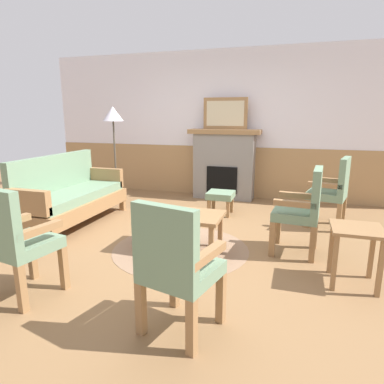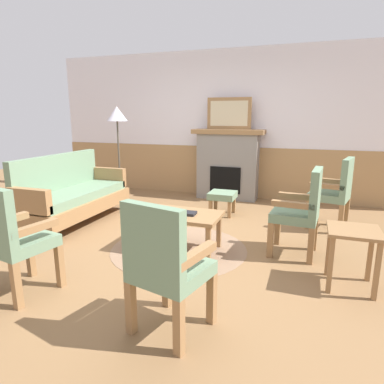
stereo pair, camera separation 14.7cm
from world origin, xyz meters
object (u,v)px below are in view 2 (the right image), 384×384
(armchair_front_center, at_px, (165,263))
(side_table, at_px, (353,242))
(fireplace, at_px, (228,164))
(armchair_by_window_left, at_px, (335,190))
(armchair_near_fireplace, at_px, (302,208))
(coffee_table, at_px, (179,217))
(book_on_table, at_px, (186,213))
(floor_lamp_by_couch, at_px, (117,120))
(framed_picture, at_px, (229,113))
(couch, at_px, (73,196))
(footstool, at_px, (223,197))
(armchair_front_left, at_px, (12,236))

(armchair_front_center, xyz_separation_m, side_table, (1.30, 1.16, -0.10))
(fireplace, relative_size, armchair_by_window_left, 1.33)
(fireplace, relative_size, armchair_near_fireplace, 1.33)
(coffee_table, height_order, book_on_table, book_on_table)
(fireplace, distance_m, floor_lamp_by_couch, 2.14)
(armchair_front_center, relative_size, floor_lamp_by_couch, 0.58)
(framed_picture, relative_size, armchair_near_fireplace, 0.82)
(couch, xyz_separation_m, side_table, (3.60, -0.75, 0.04))
(coffee_table, height_order, floor_lamp_by_couch, floor_lamp_by_couch)
(couch, relative_size, footstool, 4.50)
(armchair_by_window_left, relative_size, armchair_front_center, 1.00)
(armchair_front_left, height_order, floor_lamp_by_couch, floor_lamp_by_couch)
(framed_picture, distance_m, armchair_front_left, 4.24)
(couch, height_order, armchair_near_fireplace, same)
(armchair_front_center, bearing_deg, armchair_by_window_left, 66.53)
(fireplace, distance_m, armchair_front_left, 4.11)
(armchair_near_fireplace, height_order, armchair_front_center, same)
(armchair_front_left, bearing_deg, fireplace, 77.32)
(framed_picture, bearing_deg, book_on_table, -86.74)
(fireplace, relative_size, coffee_table, 1.35)
(framed_picture, xyz_separation_m, side_table, (1.84, -2.91, -1.13))
(book_on_table, height_order, armchair_near_fireplace, armchair_near_fireplace)
(book_on_table, height_order, side_table, side_table)
(couch, distance_m, book_on_table, 1.98)
(armchair_by_window_left, height_order, side_table, armchair_by_window_left)
(floor_lamp_by_couch, bearing_deg, armchair_by_window_left, -6.27)
(armchair_front_left, bearing_deg, side_table, 21.98)
(armchair_by_window_left, relative_size, floor_lamp_by_couch, 0.58)
(fireplace, xyz_separation_m, footstool, (0.18, -1.06, -0.37))
(armchair_near_fireplace, height_order, floor_lamp_by_couch, floor_lamp_by_couch)
(fireplace, distance_m, book_on_table, 2.64)
(side_table, relative_size, floor_lamp_by_couch, 0.33)
(armchair_front_center, bearing_deg, floor_lamp_by_couch, 125.67)
(armchair_near_fireplace, distance_m, armchair_front_left, 2.85)
(book_on_table, relative_size, floor_lamp_by_couch, 0.13)
(armchair_by_window_left, distance_m, armchair_front_center, 3.13)
(armchair_near_fireplace, distance_m, floor_lamp_by_couch, 3.64)
(armchair_near_fireplace, relative_size, armchair_front_left, 1.00)
(couch, distance_m, armchair_by_window_left, 3.68)
(coffee_table, height_order, armchair_front_center, armchair_front_center)
(coffee_table, bearing_deg, footstool, 85.29)
(armchair_near_fireplace, bearing_deg, side_table, -53.00)
(couch, distance_m, footstool, 2.23)
(armchair_by_window_left, height_order, armchair_front_center, same)
(framed_picture, height_order, coffee_table, framed_picture)
(armchair_front_left, height_order, armchair_front_center, same)
(armchair_by_window_left, distance_m, armchair_front_left, 3.89)
(armchair_by_window_left, bearing_deg, floor_lamp_by_couch, 173.73)
(framed_picture, xyz_separation_m, footstool, (0.18, -1.06, -1.28))
(armchair_by_window_left, bearing_deg, book_on_table, -138.67)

